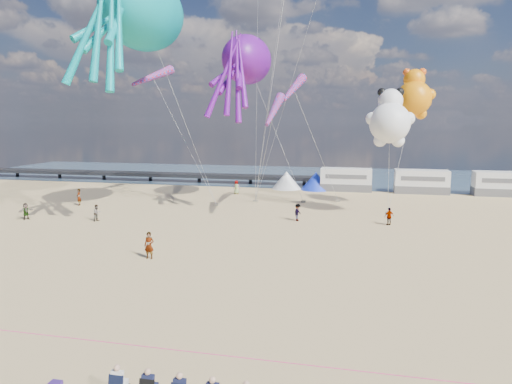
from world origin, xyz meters
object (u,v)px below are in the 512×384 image
motorhome_0 (346,180)px  kite_teddy_orange (414,99)px  beachgoer_1 (97,213)px  sandbag_d (338,201)px  kite_octopus_purple (247,60)px  tent_white (286,180)px  sandbag_a (216,205)px  windsock_left (153,77)px  beachgoer_4 (26,211)px  standing_person (149,245)px  beachgoer_3 (389,216)px  beachgoer_0 (236,187)px  motorhome_1 (421,182)px  sandbag_b (303,201)px  sandbag_c (388,213)px  beachgoer_5 (79,197)px  sandbag_e (255,201)px  beachgoer_2 (298,212)px  motorhome_2 (502,184)px  windsock_mid (293,89)px  kite_octopus_teal (143,12)px  kite_panda (390,123)px  windsock_right (274,110)px

motorhome_0 → kite_teddy_orange: 17.09m
beachgoer_1 → sandbag_d: bearing=-36.2°
motorhome_0 → kite_octopus_purple: (-10.67, -11.84, 14.24)m
tent_white → sandbag_a: (-5.62, -14.06, -1.09)m
windsock_left → kite_octopus_purple: bearing=20.0°
beachgoer_4 → sandbag_a: (15.44, 10.68, -0.68)m
motorhome_0 → standing_person: motorhome_0 is taller
beachgoer_3 → beachgoer_0: bearing=-66.5°
motorhome_1 → beachgoer_1: size_ratio=4.22×
sandbag_b → sandbag_d: same height
motorhome_0 → sandbag_c: motorhome_0 is taller
standing_person → beachgoer_5: bearing=134.0°
kite_octopus_purple → sandbag_e: bearing=57.5°
standing_person → sandbag_b: (7.72, 23.65, -0.81)m
beachgoer_0 → beachgoer_2: 16.92m
sandbag_e → windsock_left: 18.59m
motorhome_2 → windsock_left: 44.37m
beachgoer_2 → beachgoer_3: (8.21, 0.00, -0.01)m
beachgoer_2 → sandbag_d: 11.39m
motorhome_2 → beachgoer_1: (-41.11, -23.92, -0.72)m
beachgoer_0 → windsock_mid: size_ratio=0.30×
motorhome_2 → kite_teddy_orange: 19.96m
beachgoer_0 → sandbag_d: (12.90, -3.05, -0.77)m
beachgoer_1 → kite_teddy_orange: 32.89m
motorhome_0 → standing_person: bearing=-110.0°
windsock_mid → sandbag_a: bearing=-175.4°
kite_octopus_teal → sandbag_b: bearing=47.7°
beachgoer_3 → beachgoer_5: bearing=-33.0°
kite_panda → kite_teddy_orange: (2.50, 4.33, 2.41)m
beachgoer_1 → windsock_left: size_ratio=0.25×
beachgoer_3 → beachgoer_5: 32.88m
motorhome_2 → sandbag_c: motorhome_2 is taller
kite_octopus_teal → windsock_mid: size_ratio=2.35×
sandbag_b → sandbag_d: size_ratio=1.00×
motorhome_2 → kite_teddy_orange: kite_teddy_orange is taller
motorhome_2 → beachgoer_3: (-14.71, -19.74, -0.70)m
beachgoer_4 → sandbag_c: bearing=-44.8°
standing_person → kite_teddy_orange: (18.93, 21.47, 10.53)m
beachgoer_4 → kite_octopus_teal: kite_octopus_teal is taller
tent_white → beachgoer_3: (12.29, -19.74, -0.40)m
beachgoer_5 → sandbag_c: (33.00, 2.38, -0.81)m
kite_octopus_purple → sandbag_d: bearing=23.6°
motorhome_2 → sandbag_d: motorhome_2 is taller
beachgoer_2 → sandbag_c: (8.43, 4.98, -0.70)m
beachgoer_5 → kite_panda: kite_panda is taller
windsock_right → sandbag_c: bearing=31.7°
motorhome_0 → kite_teddy_orange: kite_teddy_orange is taller
beachgoer_3 → sandbag_d: size_ratio=3.19×
beachgoer_2 → beachgoer_5: bearing=101.9°
beachgoer_2 → windsock_left: 24.10m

